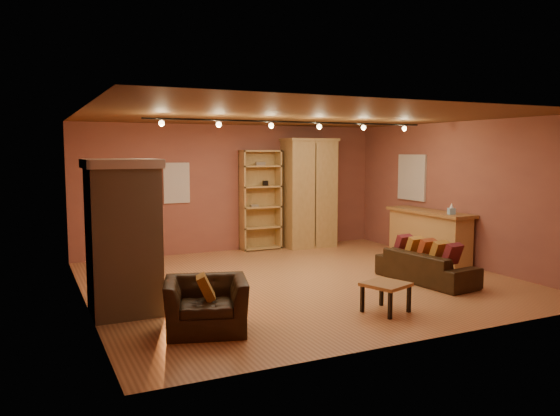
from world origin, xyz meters
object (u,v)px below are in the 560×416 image
bookcase (259,199)px  armchair (206,296)px  bar_counter (429,235)px  loveseat (426,261)px  coffee_table (386,287)px  armoire (309,193)px  fireplace (124,237)px

bookcase → armchair: bearing=-119.8°
bookcase → bar_counter: bookcase is taller
bookcase → bar_counter: size_ratio=1.05×
bar_counter → bookcase: bearing=134.8°
loveseat → armchair: bearing=94.5°
armchair → coffee_table: 2.51m
bar_counter → armchair: bar_counter is taller
armoire → bar_counter: armoire is taller
loveseat → bookcase: bearing=11.1°
fireplace → bookcase: (3.61, 3.73, 0.08)m
bar_counter → armchair: 5.93m
armoire → loveseat: 4.02m
armoire → bar_counter: (1.46, -2.44, -0.74)m
armchair → armoire: bearing=66.2°
bar_counter → armchair: size_ratio=1.86×
coffee_table → armoire: bearing=73.4°
bookcase → coffee_table: 5.33m
bar_counter → coffee_table: bar_counter is taller
fireplace → bar_counter: (6.24, 1.09, -0.54)m
fireplace → loveseat: size_ratio=1.15×
bar_counter → coffee_table: 3.97m
loveseat → armchair: (-4.17, -0.83, 0.07)m
bar_counter → coffee_table: (-2.98, -2.62, -0.16)m
armoire → bookcase: bearing=170.2°
armchair → coffee_table: armchair is taller
bar_counter → loveseat: bar_counter is taller
bar_counter → coffee_table: bearing=-138.7°
loveseat → armchair: 4.25m
coffee_table → fireplace: bearing=154.9°
bookcase → armoire: bearing=-9.8°
bar_counter → loveseat: 1.97m
loveseat → coffee_table: size_ratio=2.65×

